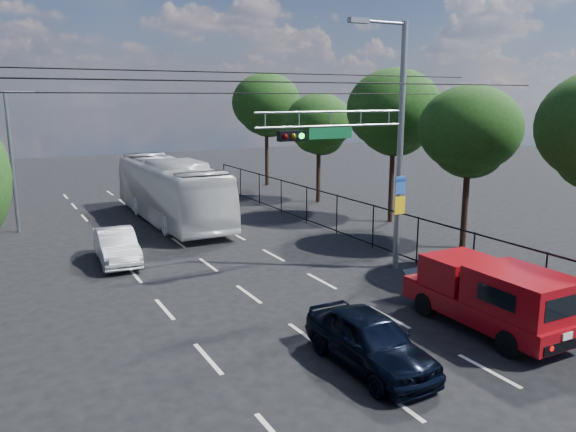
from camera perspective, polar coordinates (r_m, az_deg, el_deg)
ground at (r=13.64m, az=10.78°, el=-17.95°), size 120.00×120.00×0.00m
lane_markings at (r=25.21m, az=-9.69°, el=-3.73°), size 6.12×38.00×0.01m
signal_mast at (r=21.45m, az=8.86°, el=7.79°), size 6.43×0.39×9.50m
streetlight_left at (r=31.20m, az=-25.99°, el=5.61°), size 2.09×0.22×7.08m
utility_wires at (r=19.45m, az=-5.38°, el=13.33°), size 22.00×5.04×0.74m
fence_right at (r=26.75m, az=7.13°, el=-0.46°), size 0.06×34.03×2.00m
tree_right_b at (r=26.18m, az=17.96°, el=7.69°), size 4.50×4.50×7.31m
tree_right_c at (r=30.98m, az=10.71°, el=9.89°), size 5.10×5.10×8.29m
tree_right_d at (r=36.50m, az=3.16°, el=8.99°), size 4.32×4.32×7.02m
tree_right_e at (r=43.57m, az=-2.20°, el=10.91°), size 5.28×5.28×8.58m
red_pickup at (r=17.64m, az=19.86°, el=-7.50°), size 2.10×5.54×2.05m
navy_hatchback at (r=14.71m, az=8.29°, el=-12.37°), size 1.76×4.27×1.45m
white_bus at (r=31.65m, az=-11.84°, el=2.58°), size 3.02×12.38×3.44m
white_van at (r=24.41m, az=-17.01°, el=-2.94°), size 1.73×4.28×1.38m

